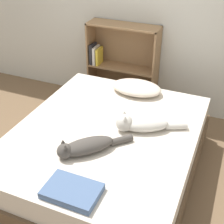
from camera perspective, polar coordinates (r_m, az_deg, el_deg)
name	(u,v)px	position (r m, az deg, el deg)	size (l,w,h in m)	color
ground_plane	(106,173)	(2.99, -1.06, -11.12)	(8.00, 8.00, 0.00)	brown
wall_back	(158,3)	(3.58, 8.37, 19.15)	(8.00, 0.06, 2.50)	silver
bed	(106,153)	(2.82, -1.11, -7.49)	(1.55, 1.86, 0.50)	brown
pillow	(137,88)	(3.21, 4.52, 4.47)	(0.52, 0.34, 0.11)	beige
cat_light	(141,124)	(2.64, 5.31, -2.18)	(0.57, 0.35, 0.17)	beige
cat_dark	(85,146)	(2.41, -4.87, -6.29)	(0.49, 0.49, 0.14)	#47423D
bookshelf	(122,65)	(3.80, 1.85, 8.65)	(0.83, 0.26, 1.02)	#8E6B47
blanket_fold	(72,191)	(2.12, -7.30, -14.12)	(0.37, 0.25, 0.05)	#4C668E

